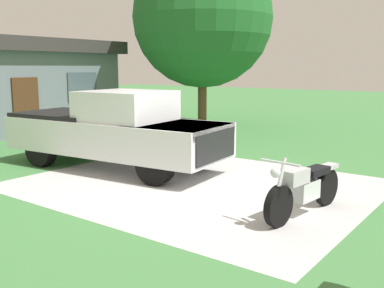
{
  "coord_description": "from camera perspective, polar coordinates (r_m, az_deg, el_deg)",
  "views": [
    {
      "loc": [
        -7.4,
        -5.39,
        2.45
      ],
      "look_at": [
        -0.22,
        -0.05,
        0.9
      ],
      "focal_mm": 41.59,
      "sensor_mm": 36.0,
      "label": 1
    }
  ],
  "objects": [
    {
      "name": "shade_tree",
      "position": [
        18.43,
        1.37,
        15.9
      ],
      "size": [
        5.58,
        5.58,
        7.2
      ],
      "color": "brown",
      "rests_on": "ground"
    },
    {
      "name": "pickup_truck",
      "position": [
        11.02,
        -10.12,
        1.86
      ],
      "size": [
        2.54,
        5.78,
        1.9
      ],
      "color": "black",
      "rests_on": "ground"
    },
    {
      "name": "motorcycle",
      "position": [
        7.65,
        14.19,
        -5.47
      ],
      "size": [
        2.21,
        0.7,
        1.09
      ],
      "color": "black",
      "rests_on": "ground"
    },
    {
      "name": "driveway_pad",
      "position": [
        9.48,
        0.56,
        -5.14
      ],
      "size": [
        5.78,
        7.02,
        0.01
      ],
      "primitive_type": "cube",
      "color": "#B7B7B7",
      "rests_on": "ground"
    },
    {
      "name": "ground_plane",
      "position": [
        9.48,
        0.56,
        -5.16
      ],
      "size": [
        80.0,
        80.0,
        0.0
      ],
      "primitive_type": "plane",
      "color": "#407940"
    }
  ]
}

